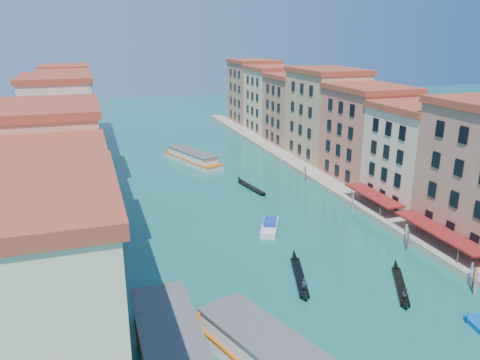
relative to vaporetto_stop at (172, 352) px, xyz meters
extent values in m
cube|color=beige|center=(-10.00, -4.00, 7.56)|extent=(12.00, 16.00, 18.00)
cube|color=#973F21|center=(-10.00, -4.00, 17.06)|extent=(12.80, 16.40, 1.00)
cube|color=tan|center=(-10.00, 11.50, 7.06)|extent=(12.00, 15.00, 17.00)
cube|color=#973F21|center=(-10.00, 11.50, 16.06)|extent=(12.80, 15.40, 1.00)
cube|color=tan|center=(-10.00, 27.50, 8.06)|extent=(12.00, 17.00, 19.00)
cube|color=#973F21|center=(-10.00, 27.50, 18.06)|extent=(12.80, 17.40, 1.00)
cube|color=tan|center=(-10.00, 43.00, 6.81)|extent=(12.00, 14.00, 16.50)
cube|color=#973F21|center=(-10.00, 43.00, 15.56)|extent=(12.80, 14.40, 1.00)
cube|color=#C0B499|center=(-10.00, 59.00, 8.56)|extent=(12.00, 18.00, 20.00)
cube|color=#973F21|center=(-10.00, 59.00, 19.06)|extent=(12.80, 18.40, 1.00)
cube|color=tan|center=(-10.00, 76.00, 7.31)|extent=(12.00, 16.00, 17.50)
cube|color=#973F21|center=(-10.00, 76.00, 16.56)|extent=(12.80, 16.40, 1.00)
cube|color=tan|center=(-10.00, 91.50, 7.81)|extent=(12.00, 15.00, 18.50)
cube|color=#973F21|center=(-10.00, 91.50, 17.56)|extent=(12.80, 15.40, 1.00)
cube|color=tan|center=(-10.00, 107.50, 8.06)|extent=(12.00, 17.00, 19.00)
cube|color=#973F21|center=(-10.00, 107.50, 18.06)|extent=(12.80, 17.40, 1.00)
cube|color=beige|center=(46.00, 27.00, 6.81)|extent=(12.00, 14.00, 16.50)
cube|color=#973F21|center=(46.00, 27.00, 15.56)|extent=(12.80, 14.40, 1.00)
cube|color=#C2624C|center=(46.00, 42.00, 7.56)|extent=(12.00, 16.00, 18.00)
cube|color=#973F21|center=(46.00, 42.00, 17.06)|extent=(12.80, 16.40, 1.00)
cube|color=tan|center=(46.00, 59.00, 8.56)|extent=(12.00, 18.00, 20.00)
cube|color=#973F21|center=(46.00, 59.00, 19.06)|extent=(12.80, 18.40, 1.00)
cube|color=#AB6A52|center=(46.00, 75.50, 7.31)|extent=(12.00, 15.00, 17.50)
cube|color=#973F21|center=(46.00, 75.50, 16.56)|extent=(12.80, 15.40, 1.00)
cube|color=#D3AE82|center=(46.00, 91.00, 7.81)|extent=(12.00, 16.00, 18.50)
cube|color=#973F21|center=(46.00, 91.00, 17.56)|extent=(12.80, 16.40, 1.00)
cube|color=#9B6D4F|center=(46.00, 107.50, 8.31)|extent=(12.00, 17.00, 19.50)
cube|color=#973F21|center=(46.00, 107.50, 18.56)|extent=(12.80, 17.40, 1.00)
cube|color=gray|center=(38.00, 53.00, -0.94)|extent=(4.00, 140.00, 1.00)
cube|color=maroon|center=(38.20, 11.50, 1.56)|extent=(3.20, 15.30, 0.25)
cylinder|color=#525254|center=(36.80, 6.40, 0.06)|extent=(0.12, 0.12, 3.00)
cylinder|color=#525254|center=(36.80, 16.60, 0.06)|extent=(0.12, 0.12, 3.00)
cube|color=maroon|center=(38.20, 27.00, 1.56)|extent=(3.20, 12.60, 0.25)
cylinder|color=#525254|center=(36.80, 22.80, 0.06)|extent=(0.12, 0.12, 3.00)
cylinder|color=#525254|center=(36.80, 31.20, 0.06)|extent=(0.12, 0.12, 3.00)
cube|color=#525254|center=(0.00, 0.00, 2.06)|extent=(5.40, 16.40, 0.30)
cylinder|color=brown|center=(34.50, 1.00, -0.14)|extent=(0.24, 0.24, 3.20)
cylinder|color=brown|center=(35.10, 2.00, -0.14)|extent=(0.24, 0.24, 3.20)
cylinder|color=brown|center=(35.70, 3.00, -0.14)|extent=(0.24, 0.24, 3.20)
cylinder|color=brown|center=(34.50, 13.00, -0.14)|extent=(0.24, 0.24, 3.20)
cylinder|color=brown|center=(35.10, 14.00, -0.14)|extent=(0.24, 0.24, 3.20)
cylinder|color=brown|center=(35.70, 15.00, -0.14)|extent=(0.24, 0.24, 3.20)
cylinder|color=brown|center=(34.50, 27.00, -0.14)|extent=(0.24, 0.24, 3.20)
cylinder|color=brown|center=(35.10, 28.00, -0.14)|extent=(0.24, 0.24, 3.20)
cylinder|color=brown|center=(35.70, 29.00, -0.14)|extent=(0.24, 0.24, 3.20)
cylinder|color=brown|center=(34.50, 45.00, -0.14)|extent=(0.24, 0.24, 3.20)
cylinder|color=brown|center=(35.10, 46.00, -0.14)|extent=(0.24, 0.24, 3.20)
cylinder|color=brown|center=(35.70, 47.00, -0.14)|extent=(0.24, 0.24, 3.20)
cylinder|color=brown|center=(-2.50, 0.00, -0.14)|extent=(0.24, 0.24, 3.20)
cylinder|color=brown|center=(-2.50, 4.00, -0.14)|extent=(0.24, 0.24, 3.20)
cube|color=white|center=(8.50, -4.89, 0.71)|extent=(10.31, 18.59, 1.81)
cube|color=#525254|center=(8.50, -4.89, 1.79)|extent=(10.82, 19.23, 0.28)
cube|color=silver|center=(16.79, 66.60, -0.87)|extent=(10.31, 19.22, 1.13)
cube|color=white|center=(16.79, 66.60, 0.35)|extent=(8.60, 15.50, 1.51)
cube|color=#525254|center=(16.79, 66.60, 1.25)|extent=(9.03, 16.04, 0.24)
cube|color=#C0570B|center=(16.79, 66.60, -0.35)|extent=(10.35, 19.24, 0.24)
cube|color=black|center=(17.36, 10.62, -1.22)|extent=(3.83, 9.07, 0.46)
cone|color=black|center=(18.89, 15.47, -0.83)|extent=(1.49, 2.23, 1.71)
cone|color=black|center=(15.82, 5.77, -0.93)|extent=(1.38, 1.89, 1.51)
imported|color=#262E35|center=(16.19, 6.93, -0.16)|extent=(0.74, 0.59, 1.76)
cube|color=black|center=(27.61, 5.04, -1.23)|extent=(5.07, 7.94, 0.43)
cone|color=black|center=(29.92, 9.16, -0.87)|extent=(1.67, 2.07, 1.59)
cone|color=black|center=(25.30, 0.91, -0.97)|extent=(1.51, 1.79, 1.40)
imported|color=#2F2832|center=(25.85, 1.90, -0.25)|extent=(0.99, 0.93, 1.63)
cube|color=black|center=(23.29, 44.67, -1.23)|extent=(2.53, 8.84, 0.44)
cone|color=black|center=(22.47, 49.48, -0.85)|extent=(1.20, 2.08, 1.64)
cone|color=black|center=(24.11, 39.86, -0.95)|extent=(1.14, 1.75, 1.44)
cube|color=silver|center=(19.41, 25.44, -1.04)|extent=(5.18, 7.33, 0.81)
cube|color=#1433A9|center=(19.64, 25.89, -0.33)|extent=(2.99, 3.53, 0.71)
cube|color=silver|center=(17.97, 64.95, -1.09)|extent=(3.76, 6.47, 0.71)
cube|color=#1433A9|center=(18.10, 65.37, -0.47)|extent=(2.33, 3.01, 0.62)
camera|label=1|loc=(-5.10, -34.83, 26.74)|focal=35.00mm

